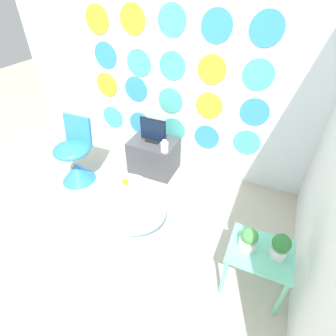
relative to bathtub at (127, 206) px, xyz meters
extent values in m
plane|color=#BCB29E|center=(-0.02, -0.77, -0.24)|extent=(12.00, 12.00, 0.00)
cube|color=white|center=(-0.02, 1.21, 1.06)|extent=(4.30, 0.04, 2.60)
cylinder|color=#4CBFB2|center=(-0.92, 1.18, 0.27)|extent=(0.31, 0.01, 0.31)
cylinder|color=#3899E5|center=(-0.48, 1.18, 0.27)|extent=(0.31, 0.01, 0.31)
cylinder|color=#4CBFB2|center=(0.00, 1.18, 0.29)|extent=(0.31, 0.01, 0.31)
cylinder|color=#3899E5|center=(0.45, 1.18, 0.28)|extent=(0.31, 0.01, 0.31)
cylinder|color=#4CBFB2|center=(0.93, 1.18, 0.32)|extent=(0.31, 0.01, 0.31)
cylinder|color=gold|center=(-0.94, 1.18, 0.73)|extent=(0.31, 0.01, 0.31)
cylinder|color=#3899E5|center=(-0.51, 1.18, 0.74)|extent=(0.31, 0.01, 0.31)
cylinder|color=#4CBFB2|center=(-0.04, 1.18, 0.66)|extent=(0.31, 0.01, 0.31)
cylinder|color=gold|center=(0.44, 1.18, 0.69)|extent=(0.31, 0.01, 0.31)
cylinder|color=#3899E5|center=(0.94, 1.18, 0.70)|extent=(0.31, 0.01, 0.31)
cylinder|color=#3899E5|center=(-0.90, 1.18, 1.09)|extent=(0.31, 0.01, 0.31)
cylinder|color=#4CBFB2|center=(-0.44, 1.18, 1.06)|extent=(0.31, 0.01, 0.31)
cylinder|color=#4CBFB2|center=(-0.02, 1.18, 1.07)|extent=(0.31, 0.01, 0.31)
cylinder|color=gold|center=(0.43, 1.18, 1.09)|extent=(0.31, 0.01, 0.31)
cylinder|color=#4CBFB2|center=(0.90, 1.18, 1.09)|extent=(0.31, 0.01, 0.31)
cylinder|color=gold|center=(-0.95, 1.18, 1.47)|extent=(0.31, 0.01, 0.31)
cylinder|color=gold|center=(-0.49, 1.18, 1.50)|extent=(0.31, 0.01, 0.31)
cylinder|color=#4CBFB2|center=(-0.03, 1.18, 1.52)|extent=(0.31, 0.01, 0.31)
cylinder|color=#3899E5|center=(0.43, 1.18, 1.49)|extent=(0.31, 0.01, 0.31)
cylinder|color=#3899E5|center=(0.89, 1.18, 1.50)|extent=(0.31, 0.01, 0.31)
cube|color=silver|center=(0.06, -0.18, -0.24)|extent=(1.18, 0.87, 0.01)
ellipsoid|color=white|center=(0.00, 0.00, 0.00)|extent=(0.83, 0.62, 0.47)
cylinder|color=#B2DBEA|center=(0.00, 0.00, 0.21)|extent=(0.51, 0.51, 0.01)
sphere|color=yellow|center=(-0.02, 0.06, 0.27)|extent=(0.06, 0.06, 0.06)
sphere|color=yellow|center=(-0.02, 0.05, 0.29)|extent=(0.04, 0.04, 0.04)
cone|color=orange|center=(-0.02, 0.03, 0.29)|extent=(0.02, 0.02, 0.02)
cone|color=#338CE0|center=(-0.95, 0.35, -0.11)|extent=(0.42, 0.42, 0.25)
ellipsoid|color=#338CE0|center=(-0.95, 0.35, 0.22)|extent=(0.44, 0.44, 0.15)
cube|color=#338CE0|center=(-0.95, 0.52, 0.40)|extent=(0.37, 0.09, 0.37)
cube|color=#4C4C51|center=(-0.17, 0.94, -0.02)|extent=(0.58, 0.44, 0.45)
cube|color=white|center=(-0.17, 0.73, 0.06)|extent=(0.49, 0.01, 0.12)
cube|color=black|center=(-0.17, 0.94, 0.22)|extent=(0.18, 0.12, 0.02)
cube|color=black|center=(-0.17, 0.95, 0.36)|extent=(0.34, 0.01, 0.29)
cube|color=#0F1E38|center=(-0.17, 0.94, 0.36)|extent=(0.32, 0.01, 0.27)
cylinder|color=white|center=(0.06, 0.78, 0.27)|extent=(0.09, 0.09, 0.12)
cylinder|color=white|center=(0.06, 0.78, 0.35)|extent=(0.05, 0.05, 0.03)
cube|color=#72D8B7|center=(1.31, -0.18, 0.23)|extent=(0.48, 0.39, 0.02)
cylinder|color=#72D8B7|center=(1.10, -0.36, -0.01)|extent=(0.03, 0.03, 0.45)
cylinder|color=#72D8B7|center=(1.52, -0.36, -0.01)|extent=(0.03, 0.03, 0.45)
cylinder|color=#72D8B7|center=(1.10, -0.01, -0.01)|extent=(0.03, 0.03, 0.45)
cylinder|color=#72D8B7|center=(1.52, -0.01, -0.01)|extent=(0.03, 0.03, 0.45)
cylinder|color=white|center=(1.20, -0.20, 0.28)|extent=(0.13, 0.13, 0.08)
sphere|color=#4C9E4C|center=(1.20, -0.20, 0.37)|extent=(0.12, 0.12, 0.12)
cylinder|color=white|center=(1.42, -0.18, 0.28)|extent=(0.12, 0.12, 0.09)
sphere|color=#2D7A38|center=(1.42, -0.18, 0.39)|extent=(0.13, 0.13, 0.13)
camera|label=1|loc=(1.15, -1.55, 1.92)|focal=28.00mm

